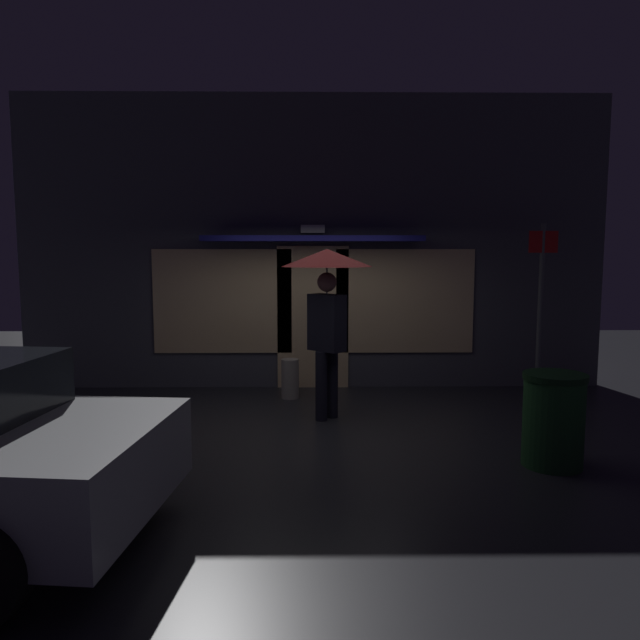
{
  "coord_description": "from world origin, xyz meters",
  "views": [
    {
      "loc": [
        -0.02,
        -6.97,
        2.09
      ],
      "look_at": [
        0.09,
        0.39,
        1.26
      ],
      "focal_mm": 33.44,
      "sensor_mm": 36.0,
      "label": 1
    }
  ],
  "objects": [
    {
      "name": "ground_plane",
      "position": [
        0.0,
        0.0,
        0.0
      ],
      "size": [
        18.0,
        18.0,
        0.0
      ],
      "primitive_type": "plane",
      "color": "#26262B"
    },
    {
      "name": "building_facade",
      "position": [
        0.0,
        2.34,
        2.21
      ],
      "size": [
        8.98,
        1.0,
        4.47
      ],
      "color": "#4C4C56",
      "rests_on": "ground"
    },
    {
      "name": "person_with_umbrella",
      "position": [
        0.17,
        0.39,
        1.71
      ],
      "size": [
        1.12,
        1.12,
        2.14
      ],
      "rotation": [
        0.0,
        0.0,
        -0.77
      ],
      "color": "black",
      "rests_on": "ground"
    },
    {
      "name": "street_sign_post",
      "position": [
        3.19,
        1.29,
        1.41
      ],
      "size": [
        0.4,
        0.07,
        2.49
      ],
      "color": "#595B60",
      "rests_on": "ground"
    },
    {
      "name": "sidewalk_bollard",
      "position": [
        -0.33,
        1.48,
        0.29
      ],
      "size": [
        0.25,
        0.25,
        0.57
      ],
      "primitive_type": "cylinder",
      "color": "#B2A899",
      "rests_on": "ground"
    },
    {
      "name": "trash_bin",
      "position": [
        2.35,
        -1.31,
        0.46
      ],
      "size": [
        0.61,
        0.61,
        0.92
      ],
      "color": "#1E4C23",
      "rests_on": "ground"
    }
  ]
}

